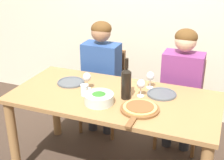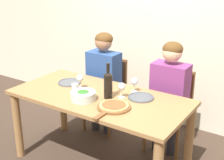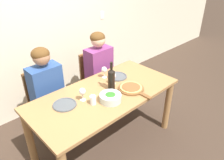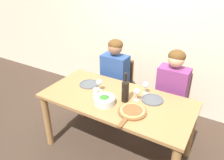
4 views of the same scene
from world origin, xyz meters
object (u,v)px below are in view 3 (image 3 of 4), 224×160
object	(u,v)px
water_tumbler	(93,100)
wine_glass_centre	(113,76)
person_man	(100,65)
wine_glass_left	(82,92)
dinner_plate_right	(117,76)
chair_right	(96,78)
chair_left	(46,100)
wine_glass_right	(104,70)
pizza_on_board	(132,88)
wine_bottle	(111,79)
person_woman	(47,86)
dinner_plate_left	(65,104)
broccoli_bowl	(110,98)

from	to	relation	value
water_tumbler	wine_glass_centre	bearing A→B (deg)	19.51
person_man	wine_glass_left	bearing A→B (deg)	-141.72
dinner_plate_right	chair_right	bearing A→B (deg)	80.77
chair_left	dinner_plate_right	xyz separation A→B (m)	(0.76, -0.56, 0.29)
dinner_plate_right	wine_glass_right	size ratio (longest dim) A/B	1.65
pizza_on_board	wine_glass_centre	bearing A→B (deg)	104.95
dinner_plate_right	wine_glass_centre	world-z (taller)	wine_glass_centre
chair_right	water_tumbler	size ratio (longest dim) A/B	9.32
wine_bottle	wine_glass_centre	xyz separation A→B (m)	(0.10, 0.08, -0.03)
dinner_plate_right	water_tumbler	world-z (taller)	water_tumbler
dinner_plate_right	pizza_on_board	xyz separation A→B (m)	(-0.09, -0.33, 0.01)
chair_right	wine_glass_centre	xyz separation A→B (m)	(-0.25, -0.65, 0.38)
dinner_plate_right	wine_glass_left	distance (m)	0.66
person_woman	pizza_on_board	world-z (taller)	person_woman
chair_right	pizza_on_board	distance (m)	0.96
chair_left	person_man	world-z (taller)	person_man
person_woman	dinner_plate_left	bearing A→B (deg)	-98.19
wine_bottle	dinner_plate_right	xyz separation A→B (m)	(0.26, 0.17, -0.13)
wine_glass_right	dinner_plate_right	bearing A→B (deg)	-37.88
wine_bottle	dinner_plate_right	world-z (taller)	wine_bottle
broccoli_bowl	wine_glass_centre	bearing A→B (deg)	41.66
person_man	wine_glass_right	bearing A→B (deg)	-122.29
chair_right	person_woman	size ratio (longest dim) A/B	0.72
chair_right	water_tumbler	distance (m)	1.11
dinner_plate_right	wine_bottle	bearing A→B (deg)	-147.50
wine_bottle	wine_glass_right	distance (m)	0.30
wine_glass_left	wine_glass_right	size ratio (longest dim) A/B	1.00
chair_left	chair_right	xyz separation A→B (m)	(0.85, 0.00, 0.00)
wine_bottle	dinner_plate_left	bearing A→B (deg)	169.64
wine_bottle	broccoli_bowl	xyz separation A→B (m)	(-0.17, -0.17, -0.10)
person_man	person_woman	bearing A→B (deg)	180.00
wine_bottle	person_man	bearing A→B (deg)	60.42
person_man	pizza_on_board	xyz separation A→B (m)	(-0.19, -0.79, 0.04)
chair_left	pizza_on_board	size ratio (longest dim) A/B	2.02
dinner_plate_left	wine_glass_centre	world-z (taller)	wine_glass_centre
chair_left	chair_right	bearing A→B (deg)	0.00
wine_glass_right	chair_left	bearing A→B (deg)	143.68
water_tumbler	person_man	bearing A→B (deg)	45.42
person_man	wine_glass_right	world-z (taller)	person_man
person_man	dinner_plate_left	xyz separation A→B (m)	(-0.92, -0.52, 0.03)
broccoli_bowl	water_tumbler	distance (m)	0.19
person_man	wine_bottle	size ratio (longest dim) A/B	3.58
chair_right	wine_bottle	xyz separation A→B (m)	(-0.35, -0.73, 0.42)
person_woman	wine_bottle	world-z (taller)	person_woman
wine_bottle	wine_glass_centre	size ratio (longest dim) A/B	2.29
water_tumbler	chair_right	bearing A→B (deg)	49.46
dinner_plate_left	pizza_on_board	distance (m)	0.78
person_woman	chair_left	bearing A→B (deg)	90.00
chair_right	person_woman	world-z (taller)	person_woman
person_woman	wine_bottle	size ratio (longest dim) A/B	3.58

